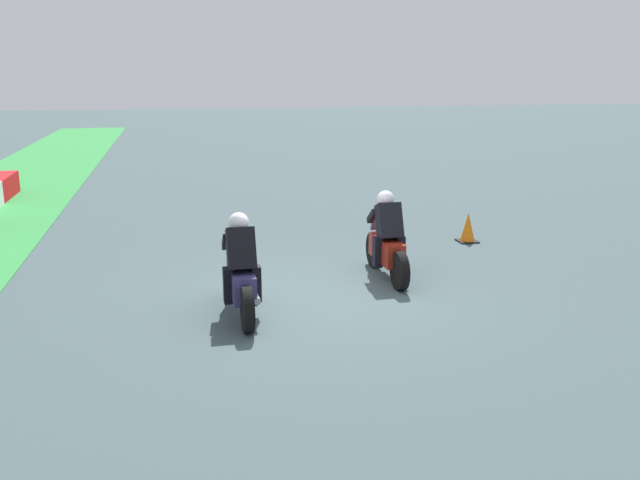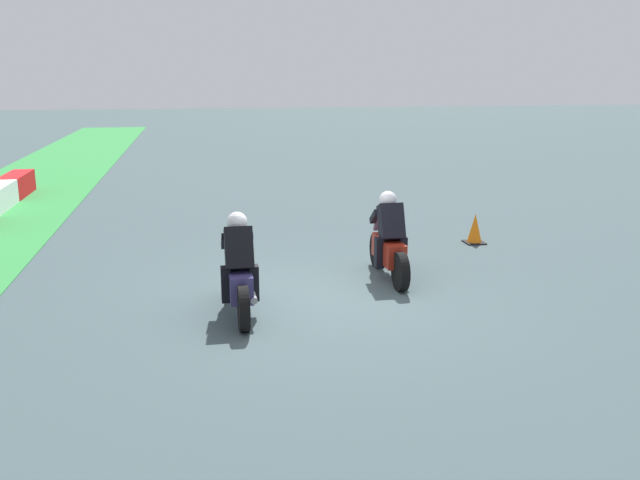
{
  "view_description": "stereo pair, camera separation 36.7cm",
  "coord_description": "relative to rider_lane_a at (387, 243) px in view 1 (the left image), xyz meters",
  "views": [
    {
      "loc": [
        -9.91,
        2.12,
        3.46
      ],
      "look_at": [
        0.14,
        -0.1,
        0.9
      ],
      "focal_mm": 37.79,
      "sensor_mm": 36.0,
      "label": 1
    },
    {
      "loc": [
        -9.98,
        1.76,
        3.46
      ],
      "look_at": [
        0.14,
        -0.1,
        0.9
      ],
      "focal_mm": 37.79,
      "sensor_mm": 36.0,
      "label": 2
    }
  ],
  "objects": [
    {
      "name": "rider_lane_b",
      "position": [
        -1.31,
        2.64,
        0.0
      ],
      "size": [
        2.04,
        0.54,
        1.51
      ],
      "rotation": [
        0.0,
        0.0,
        0.01
      ],
      "color": "black",
      "rests_on": "ground_plane"
    },
    {
      "name": "traffic_cone",
      "position": [
        2.07,
        -2.46,
        -0.33
      ],
      "size": [
        0.4,
        0.4,
        0.62
      ],
      "color": "black",
      "rests_on": "ground_plane"
    },
    {
      "name": "ground_plane",
      "position": [
        -0.79,
        1.42,
        -0.62
      ],
      "size": [
        120.0,
        120.0,
        0.0
      ],
      "primitive_type": "plane",
      "color": "#405355"
    },
    {
      "name": "rider_lane_a",
      "position": [
        0.0,
        0.0,
        0.0
      ],
      "size": [
        2.04,
        0.54,
        1.51
      ],
      "rotation": [
        0.0,
        0.0,
        0.0
      ],
      "color": "black",
      "rests_on": "ground_plane"
    }
  ]
}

